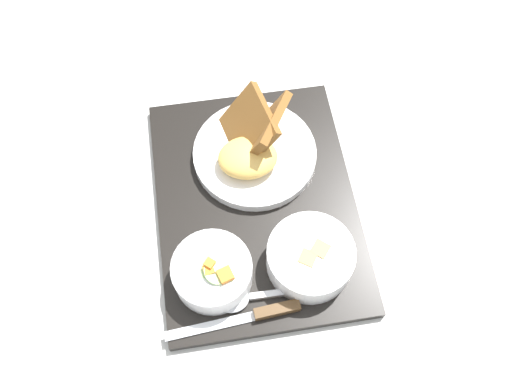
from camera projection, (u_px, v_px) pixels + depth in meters
The scene contains 7 objects.
ground_plane at pixel (256, 205), 0.84m from camera, with size 4.00×4.00×0.00m, color silver.
serving_tray at pixel (256, 203), 0.83m from camera, with size 0.44×0.35×0.02m.
bowl_salad at pixel (212, 271), 0.75m from camera, with size 0.11×0.11×0.06m.
bowl_soup at pixel (310, 257), 0.76m from camera, with size 0.12×0.12×0.05m.
plate_main at pixel (253, 149), 0.84m from camera, with size 0.19×0.19×0.10m.
knife at pixel (259, 314), 0.74m from camera, with size 0.05×0.19×0.01m.
spoon at pixel (249, 297), 0.75m from camera, with size 0.04×0.16×0.01m.
Camera 1 is at (-0.37, 0.01, 0.76)m, focal length 38.00 mm.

